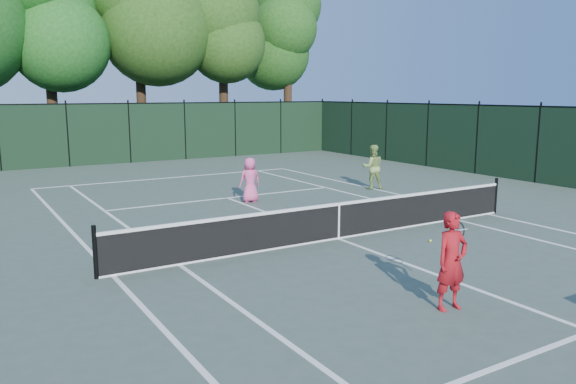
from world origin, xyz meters
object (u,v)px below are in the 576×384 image
player_pink (250,180)px  player_green (373,167)px  coach (452,261)px  loose_ball_midcourt (430,241)px

player_pink → player_green: 5.08m
coach → player_pink: size_ratio=1.12×
player_pink → loose_ball_midcourt: 6.96m
player_pink → player_green: (5.08, -0.13, 0.09)m
player_green → loose_ball_midcourt: 7.68m
player_green → loose_ball_midcourt: size_ratio=24.37×
player_pink → player_green: size_ratio=0.89×
coach → loose_ball_midcourt: coach is taller
player_pink → loose_ball_midcourt: size_ratio=21.63×
coach → player_green: size_ratio=1.00×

